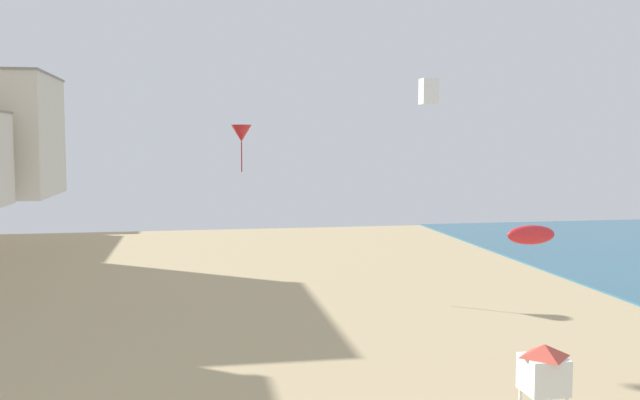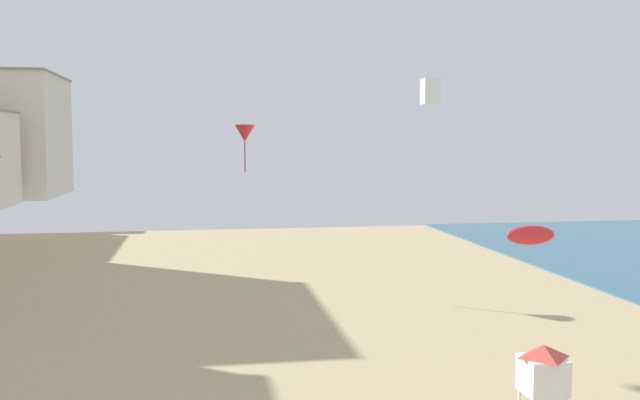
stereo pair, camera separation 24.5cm
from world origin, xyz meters
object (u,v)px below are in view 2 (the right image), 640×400
object	(u,v)px
kite_red_delta	(245,133)
kite_white_box_2	(430,91)
lifeguard_stand	(543,370)
kite_red_parafoil	(530,235)

from	to	relation	value
kite_red_delta	kite_white_box_2	distance (m)	14.93
lifeguard_stand	kite_white_box_2	bearing A→B (deg)	71.26
kite_red_parafoil	kite_white_box_2	bearing A→B (deg)	91.74
kite_red_parafoil	kite_white_box_2	distance (m)	9.37
lifeguard_stand	kite_red_parafoil	size ratio (longest dim) A/B	1.81
kite_red_parafoil	kite_red_delta	world-z (taller)	kite_red_delta
lifeguard_stand	kite_red_delta	distance (m)	24.26
lifeguard_stand	kite_red_parafoil	bearing A→B (deg)	78.94
kite_red_delta	kite_red_parafoil	bearing A→B (deg)	-73.10
kite_red_delta	kite_white_box_2	size ratio (longest dim) A/B	2.67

